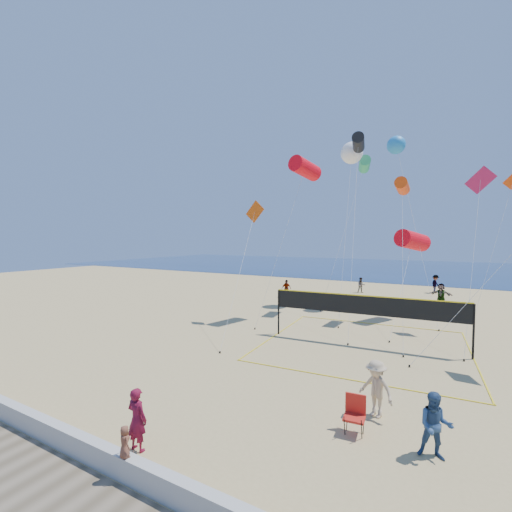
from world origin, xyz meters
The scene contains 23 objects.
ground centered at (0.00, 0.00, 0.00)m, with size 120.00×120.00×0.00m, color tan.
ocean centered at (0.00, 62.00, 0.01)m, with size 140.00×50.00×0.03m, color #10284E.
seawall centered at (0.00, -3.00, 0.30)m, with size 32.00×0.30×0.60m, color #B3B3AF.
woman centered at (-2.87, -2.06, 0.85)m, with size 0.62×0.41×1.71m, color maroon.
toddler centered at (-2.15, -3.06, 0.97)m, with size 0.36×0.24×0.75m, color brown.
bystander_a centered at (4.15, 1.47, 0.87)m, with size 0.84×0.66×1.73m, color #2E4B74.
bystander_b centered at (2.43, 2.91, 0.91)m, with size 1.18×0.68×1.82m, color tan.
far_person_0 centered at (-9.18, 21.70, 0.85)m, with size 1.00×0.42×1.71m, color gray.
far_person_1 centered at (3.93, 24.16, 0.96)m, with size 1.79×0.57×1.93m, color gray.
far_person_3 centered at (-3.49, 28.08, 0.80)m, with size 0.78×0.61×1.60m, color gray.
far_person_4 centered at (3.32, 31.71, 0.95)m, with size 1.23×0.71×1.90m, color gray.
camp_chair centered at (2.06, 1.65, 0.63)m, with size 0.64×0.77×1.22m.
volleyball_net centered at (0.55, 10.24, 1.87)m, with size 10.70×10.56×2.70m.
kite_0 centered at (-4.40, 14.14, 10.52)m, with size 2.56×5.47×11.25m.
kite_1 centered at (-1.79, 18.44, 12.95)m, with size 2.25×9.79×13.55m.
kite_2 centered at (1.55, 16.69, 9.20)m, with size 1.48×8.45×9.74m.
kite_3 centered at (-7.02, 11.51, 7.04)m, with size 2.50×6.70×8.27m.
kite_5 centered at (5.88, 16.00, 8.68)m, with size 1.69×6.53×10.03m.
kite_6 centered at (-2.91, 21.02, 12.87)m, with size 2.51×9.24×13.79m.
kite_7 centered at (0.53, 21.26, 13.13)m, with size 4.28×6.77×13.85m.
kite_8 centered at (-2.44, 23.82, 12.39)m, with size 2.59×7.88×13.03m.
kite_9 centered at (8.30, 23.41, 9.26)m, with size 3.32×5.75×10.76m.
kite_10 centered at (2.18, 17.65, 5.55)m, with size 2.27×7.87×6.34m.
Camera 1 is at (4.31, -8.30, 5.72)m, focal length 24.00 mm.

